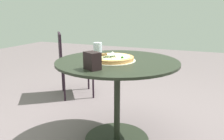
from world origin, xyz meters
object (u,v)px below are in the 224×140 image
at_px(patio_table, 117,83).
at_px(pizza_on_tray, 112,58).
at_px(drinking_cup, 98,47).
at_px(napkin_dispenser, 92,61).
at_px(patio_chair_far, 71,59).
at_px(pizza_server, 106,55).

xyz_separation_m(patio_table, pizza_on_tray, (-0.04, -0.02, 0.20)).
relative_size(pizza_on_tray, drinking_cup, 4.03).
bearing_deg(napkin_dispenser, drinking_cup, 142.81).
bearing_deg(napkin_dispenser, patio_chair_far, 158.69).
height_order(patio_table, pizza_on_tray, pizza_on_tray).
distance_m(drinking_cup, napkin_dispenser, 0.64).
xyz_separation_m(drinking_cup, patio_chair_far, (-0.64, 0.51, -0.26)).
xyz_separation_m(pizza_on_tray, patio_chair_far, (-0.91, 0.80, -0.23)).
height_order(pizza_server, napkin_dispenser, napkin_dispenser).
height_order(pizza_server, drinking_cup, drinking_cup).
distance_m(pizza_on_tray, patio_chair_far, 1.23).
bearing_deg(pizza_server, drinking_cup, 124.48).
relative_size(patio_table, pizza_on_tray, 2.61).
bearing_deg(pizza_on_tray, napkin_dispenser, -91.95).
bearing_deg(drinking_cup, patio_chair_far, 141.49).
bearing_deg(napkin_dispenser, patio_table, 111.53).
bearing_deg(pizza_server, patio_table, 59.87).
height_order(drinking_cup, patio_chair_far, patio_chair_far).
xyz_separation_m(pizza_on_tray, napkin_dispenser, (-0.01, -0.31, 0.04)).
height_order(patio_table, patio_chair_far, patio_chair_far).
relative_size(patio_table, pizza_server, 4.51).
bearing_deg(patio_chair_far, pizza_server, -44.36).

